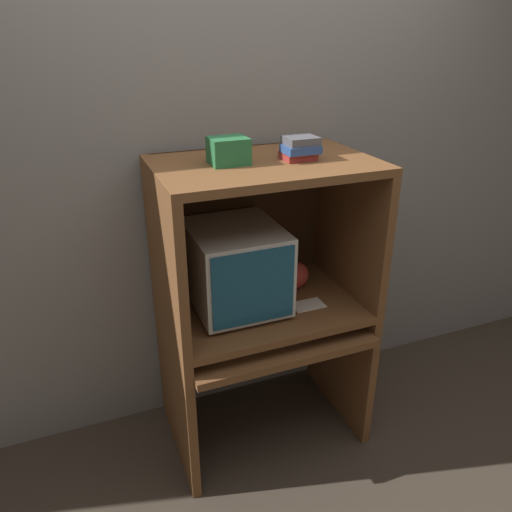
# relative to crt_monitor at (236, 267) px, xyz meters

# --- Properties ---
(ground_plane) EXTENTS (12.00, 12.00, 0.00)m
(ground_plane) POSITION_rel_crt_monitor_xyz_m (0.12, -0.34, -0.95)
(ground_plane) COLOR #3D3328
(wall_back) EXTENTS (6.00, 0.06, 2.60)m
(wall_back) POSITION_rel_crt_monitor_xyz_m (0.12, 0.34, 0.35)
(wall_back) COLOR gray
(wall_back) RESTS_ON ground_plane
(desk_base) EXTENTS (0.93, 0.66, 0.66)m
(desk_base) POSITION_rel_crt_monitor_xyz_m (0.12, -0.07, -0.54)
(desk_base) COLOR brown
(desk_base) RESTS_ON ground_plane
(desk_monitor_shelf) EXTENTS (0.93, 0.62, 0.09)m
(desk_monitor_shelf) POSITION_rel_crt_monitor_xyz_m (0.12, -0.03, -0.23)
(desk_monitor_shelf) COLOR brown
(desk_monitor_shelf) RESTS_ON desk_base
(hutch_upper) EXTENTS (0.93, 0.62, 0.68)m
(hutch_upper) POSITION_rel_crt_monitor_xyz_m (0.12, 0.01, 0.24)
(hutch_upper) COLOR brown
(hutch_upper) RESTS_ON desk_monitor_shelf
(crt_monitor) EXTENTS (0.40, 0.46, 0.39)m
(crt_monitor) POSITION_rel_crt_monitor_xyz_m (0.00, 0.00, 0.00)
(crt_monitor) COLOR beige
(crt_monitor) RESTS_ON desk_monitor_shelf
(keyboard) EXTENTS (0.46, 0.14, 0.03)m
(keyboard) POSITION_rel_crt_monitor_xyz_m (0.02, -0.20, -0.28)
(keyboard) COLOR beige
(keyboard) RESTS_ON desk_base
(mouse) EXTENTS (0.07, 0.05, 0.03)m
(mouse) POSITION_rel_crt_monitor_xyz_m (0.31, -0.21, -0.28)
(mouse) COLOR #B7B7B7
(mouse) RESTS_ON desk_base
(snack_bag) EXTENTS (0.17, 0.13, 0.14)m
(snack_bag) POSITION_rel_crt_monitor_xyz_m (0.31, 0.06, -0.13)
(snack_bag) COLOR #BC382D
(snack_bag) RESTS_ON desk_monitor_shelf
(book_stack) EXTENTS (0.14, 0.13, 0.10)m
(book_stack) POSITION_rel_crt_monitor_xyz_m (0.27, -0.07, 0.53)
(book_stack) COLOR maroon
(book_stack) RESTS_ON hutch_upper
(paper_card) EXTENTS (0.15, 0.10, 0.00)m
(paper_card) POSITION_rel_crt_monitor_xyz_m (0.31, -0.12, -0.20)
(paper_card) COLOR beige
(paper_card) RESTS_ON desk_monitor_shelf
(storage_box) EXTENTS (0.15, 0.13, 0.11)m
(storage_box) POSITION_rel_crt_monitor_xyz_m (-0.03, -0.02, 0.53)
(storage_box) COLOR #236638
(storage_box) RESTS_ON hutch_upper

